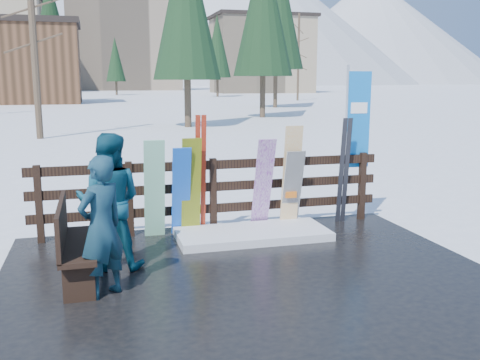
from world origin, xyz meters
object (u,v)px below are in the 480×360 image
object	(u,v)px
snowboard_3	(263,184)
snowboard_5	(291,177)
snowboard_4	(292,189)
snowboard_0	(181,192)
person_back	(109,202)
rental_flag	(355,126)
snowboard_1	(155,189)
snowboard_2	(191,187)
person_front	(101,227)
bench	(72,240)

from	to	relation	value
snowboard_3	snowboard_5	xyz separation A→B (m)	(0.47, 0.00, 0.09)
snowboard_3	snowboard_4	distance (m)	0.50
snowboard_0	person_back	bearing A→B (deg)	-133.37
rental_flag	snowboard_1	bearing A→B (deg)	-175.46
snowboard_3	snowboard_4	bearing A→B (deg)	0.00
snowboard_4	snowboard_5	distance (m)	0.20
snowboard_3	snowboard_5	bearing A→B (deg)	0.00
snowboard_2	rental_flag	world-z (taller)	rental_flag
snowboard_5	person_front	distance (m)	3.61
snowboard_0	snowboard_1	xyz separation A→B (m)	(-0.40, 0.00, 0.06)
snowboard_1	rental_flag	distance (m)	3.51
snowboard_1	snowboard_5	xyz separation A→B (m)	(2.17, 0.00, 0.08)
bench	snowboard_4	world-z (taller)	snowboard_4
snowboard_5	person_back	xyz separation A→B (m)	(-2.86, -1.15, 0.03)
snowboard_4	snowboard_5	bearing A→B (deg)	180.00
person_back	bench	bearing A→B (deg)	55.80
snowboard_0	snowboard_4	xyz separation A→B (m)	(1.79, 0.00, -0.06)
bench	snowboard_1	xyz separation A→B (m)	(1.14, 1.56, 0.24)
bench	snowboard_2	bearing A→B (deg)	42.68
snowboard_0	snowboard_2	size ratio (longest dim) A/B	0.93
snowboard_2	person_back	distance (m)	1.69
snowboard_5	rental_flag	xyz separation A→B (m)	(1.23, 0.27, 0.77)
snowboard_0	person_back	world-z (taller)	person_back
snowboard_4	snowboard_2	bearing A→B (deg)	-180.00
snowboard_2	person_back	size ratio (longest dim) A/B	0.89
rental_flag	person_back	world-z (taller)	rental_flag
snowboard_4	snowboard_5	world-z (taller)	snowboard_5
snowboard_4	rental_flag	xyz separation A→B (m)	(1.21, 0.27, 0.97)
person_back	snowboard_1	bearing A→B (deg)	-107.43
person_front	person_back	world-z (taller)	person_back
snowboard_4	rental_flag	distance (m)	1.57
person_front	person_back	distance (m)	0.91
person_front	person_back	size ratio (longest dim) A/B	0.91
snowboard_0	rental_flag	world-z (taller)	rental_flag
snowboard_0	snowboard_4	distance (m)	1.79
snowboard_1	person_front	size ratio (longest dim) A/B	0.97
snowboard_4	person_back	xyz separation A→B (m)	(-2.88, -1.15, 0.23)
snowboard_0	snowboard_2	world-z (taller)	snowboard_2
bench	person_back	xyz separation A→B (m)	(0.45, 0.41, 0.35)
rental_flag	person_back	bearing A→B (deg)	-160.85
rental_flag	snowboard_4	bearing A→B (deg)	-167.41
snowboard_1	snowboard_2	world-z (taller)	snowboard_2
snowboard_5	rental_flag	bearing A→B (deg)	12.39
bench	person_front	xyz separation A→B (m)	(0.34, -0.49, 0.27)
snowboard_0	snowboard_1	bearing A→B (deg)	180.00
snowboard_3	person_front	bearing A→B (deg)	-140.66
snowboard_0	person_front	size ratio (longest dim) A/B	0.91
person_front	snowboard_4	bearing A→B (deg)	176.46
snowboard_0	snowboard_4	bearing A→B (deg)	0.00
bench	person_back	distance (m)	0.70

